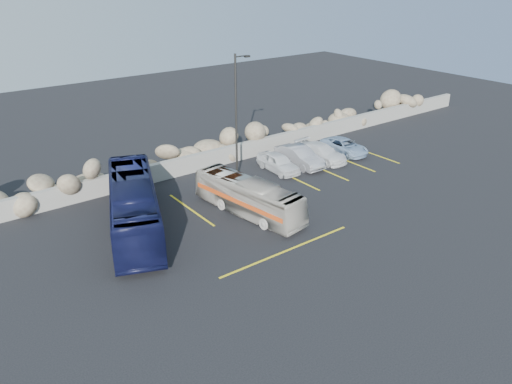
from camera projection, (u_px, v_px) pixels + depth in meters
ground at (305, 246)px, 24.98m from camera, size 90.00×90.00×0.00m
seawall at (185, 165)px, 33.46m from camera, size 60.00×0.40×1.20m
riprap_pile at (176, 151)px, 34.05m from camera, size 54.00×2.80×2.60m
parking_lines at (300, 187)px, 31.57m from camera, size 18.16×9.36×0.01m
lamppost at (237, 113)px, 31.52m from camera, size 1.14×0.18×8.00m
vintage_bus at (248, 197)px, 27.88m from camera, size 2.78×7.55×2.05m
tour_coach at (134, 205)px, 26.08m from camera, size 5.72×9.98×2.74m
car_a at (278, 162)px, 33.88m from camera, size 1.64×3.70×1.24m
car_b at (299, 156)px, 34.81m from camera, size 1.51×4.14×1.36m
car_c at (321, 152)px, 35.80m from camera, size 1.96×4.22×1.19m
car_d at (344, 146)px, 37.17m from camera, size 1.85×3.93×1.09m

